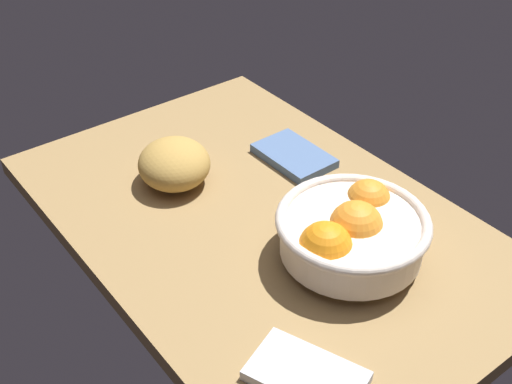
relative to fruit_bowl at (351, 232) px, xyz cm
name	(u,v)px	position (x,y,z in cm)	size (l,w,h in cm)	color
ground_plane	(261,223)	(-15.85, -4.11, -6.64)	(83.29, 54.54, 3.00)	olive
fruit_bowl	(351,232)	(0.00, 0.00, 0.00)	(22.35, 22.35, 9.98)	silver
bread_loaf	(174,164)	(-32.23, -9.88, -1.40)	(13.27, 12.25, 7.50)	#B18840
napkin_folded	(294,156)	(-25.10, 10.68, -4.35)	(14.00, 9.14, 1.59)	#4D6995
napkin_spare	(306,376)	(12.77, -19.36, -4.37)	(13.89, 8.27, 1.54)	silver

